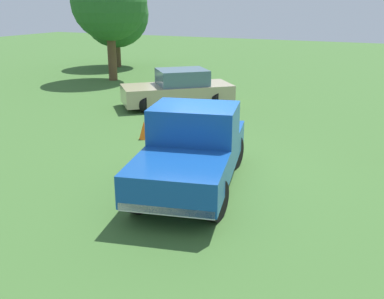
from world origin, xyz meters
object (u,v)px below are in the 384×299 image
(tree_back_left, at_px, (115,14))
(sedan_near, at_px, (178,90))
(traffic_cone, at_px, (144,130))
(tree_far_center, at_px, (109,2))
(pickup_truck, at_px, (193,146))

(tree_back_left, bearing_deg, sedan_near, 46.01)
(traffic_cone, bearing_deg, tree_back_left, -142.73)
(sedan_near, bearing_deg, tree_far_center, -75.46)
(sedan_near, xyz_separation_m, traffic_cone, (4.46, 1.11, -0.38))
(tree_back_left, distance_m, traffic_cone, 16.33)
(pickup_truck, height_order, tree_far_center, tree_far_center)
(sedan_near, distance_m, traffic_cone, 4.62)
(tree_far_center, height_order, traffic_cone, tree_far_center)
(tree_back_left, bearing_deg, pickup_truck, 39.32)
(pickup_truck, distance_m, traffic_cone, 3.97)
(tree_far_center, bearing_deg, pickup_truck, 41.94)
(tree_back_left, relative_size, tree_far_center, 0.90)
(tree_back_left, xyz_separation_m, traffic_cone, (12.78, 9.72, -2.97))
(tree_back_left, distance_m, tree_far_center, 5.10)
(sedan_near, distance_m, tree_back_left, 12.24)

